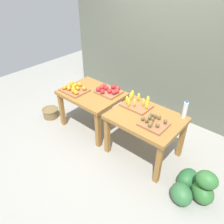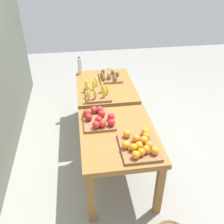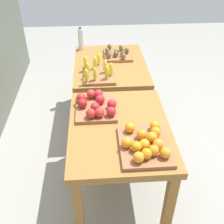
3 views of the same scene
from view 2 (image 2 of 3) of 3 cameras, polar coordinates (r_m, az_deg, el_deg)
ground_plane at (r=3.53m, az=-0.26°, el=-8.52°), size 8.00×8.00×0.00m
display_table_left at (r=2.70m, az=1.41°, el=-6.58°), size 1.04×0.80×0.72m
display_table_right at (r=3.63m, az=-1.55°, el=4.71°), size 1.04×0.80×0.72m
orange_bin at (r=2.44m, az=6.26°, el=-7.45°), size 0.44×0.36×0.11m
apple_bin at (r=2.78m, az=-2.97°, el=-1.49°), size 0.40×0.36×0.11m
banana_crate at (r=3.30m, az=-3.43°, el=4.58°), size 0.44×0.33×0.17m
kiwi_bin at (r=3.73m, az=-0.45°, el=7.99°), size 0.37×0.32×0.10m
water_bottle at (r=3.88m, az=-7.29°, el=10.30°), size 0.06×0.06×0.28m
watermelon_pile at (r=4.68m, az=0.00°, el=5.56°), size 0.61×0.66×0.49m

